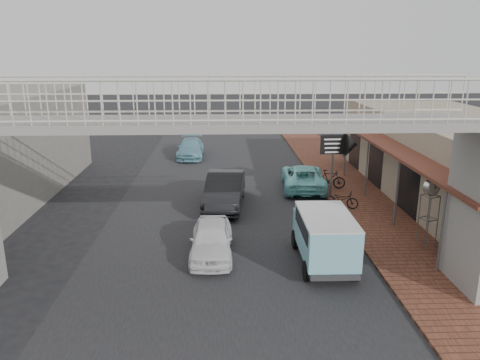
{
  "coord_description": "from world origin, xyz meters",
  "views": [
    {
      "loc": [
        -0.1,
        -16.66,
        7.09
      ],
      "look_at": [
        0.64,
        2.1,
        1.8
      ],
      "focal_mm": 35.0,
      "sensor_mm": 36.0,
      "label": 1
    }
  ],
  "objects": [
    {
      "name": "arrow_sign",
      "position": [
        5.98,
        5.02,
        2.65
      ],
      "size": [
        1.84,
        1.17,
        3.16
      ],
      "rotation": [
        0.0,
        0.0,
        0.05
      ],
      "color": "#59595B",
      "rests_on": "sidewalk"
    },
    {
      "name": "angkot_curb",
      "position": [
        4.13,
        6.7,
        0.63
      ],
      "size": [
        2.48,
        4.7,
        1.26
      ],
      "primitive_type": "imported",
      "rotation": [
        0.0,
        0.0,
        3.05
      ],
      "color": "#7DD9DA",
      "rests_on": "ground"
    },
    {
      "name": "motorcycle_far",
      "position": [
        5.44,
        6.37,
        0.59
      ],
      "size": [
        1.68,
        0.75,
        0.98
      ],
      "primitive_type": "imported",
      "rotation": [
        0.0,
        0.0,
        1.39
      ],
      "color": "black",
      "rests_on": "sidewalk"
    },
    {
      "name": "angkot_far",
      "position": [
        -2.2,
        14.42,
        0.6
      ],
      "size": [
        1.69,
        4.14,
        1.2
      ],
      "primitive_type": "imported",
      "rotation": [
        0.0,
        0.0,
        -0.0
      ],
      "color": "#69A3B7",
      "rests_on": "ground"
    },
    {
      "name": "street_clock",
      "position": [
        7.32,
        -1.09,
        2.24
      ],
      "size": [
        0.66,
        0.65,
        2.58
      ],
      "rotation": [
        0.0,
        0.0,
        0.42
      ],
      "color": "#59595B",
      "rests_on": "sidewalk"
    },
    {
      "name": "ground",
      "position": [
        0.0,
        0.0,
        0.0
      ],
      "size": [
        120.0,
        120.0,
        0.0
      ],
      "primitive_type": "plane",
      "color": "black",
      "rests_on": "ground"
    },
    {
      "name": "road_strip",
      "position": [
        0.0,
        0.0,
        0.01
      ],
      "size": [
        10.0,
        60.0,
        0.01
      ],
      "primitive_type": "cube",
      "color": "black",
      "rests_on": "ground"
    },
    {
      "name": "footbridge",
      "position": [
        0.0,
        -4.0,
        3.18
      ],
      "size": [
        16.4,
        2.4,
        6.34
      ],
      "color": "gray",
      "rests_on": "ground"
    },
    {
      "name": "angkot_van",
      "position": [
        3.31,
        -2.18,
        1.16
      ],
      "size": [
        1.76,
        3.76,
        1.83
      ],
      "rotation": [
        0.0,
        0.0,
        -0.01
      ],
      "color": "black",
      "rests_on": "ground"
    },
    {
      "name": "dark_sedan",
      "position": [
        0.01,
        4.05,
        0.77
      ],
      "size": [
        2.11,
        4.83,
        1.54
      ],
      "primitive_type": "imported",
      "rotation": [
        0.0,
        0.0,
        -0.1
      ],
      "color": "black",
      "rests_on": "ground"
    },
    {
      "name": "motorcycle_near",
      "position": [
        5.3,
        3.32,
        0.51
      ],
      "size": [
        1.63,
        1.12,
        0.81
      ],
      "primitive_type": "imported",
      "rotation": [
        0.0,
        0.0,
        1.15
      ],
      "color": "black",
      "rests_on": "sidewalk"
    },
    {
      "name": "shophouse_row",
      "position": [
        10.97,
        4.0,
        2.01
      ],
      "size": [
        7.2,
        18.0,
        4.0
      ],
      "color": "gray",
      "rests_on": "ground"
    },
    {
      "name": "sidewalk",
      "position": [
        6.5,
        3.0,
        0.05
      ],
      "size": [
        3.0,
        40.0,
        0.1
      ],
      "primitive_type": "cube",
      "color": "brown",
      "rests_on": "ground"
    },
    {
      "name": "white_hatchback",
      "position": [
        -0.5,
        -1.36,
        0.62
      ],
      "size": [
        1.52,
        3.65,
        1.24
      ],
      "primitive_type": "imported",
      "rotation": [
        0.0,
        0.0,
        -0.02
      ],
      "color": "white",
      "rests_on": "ground"
    }
  ]
}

